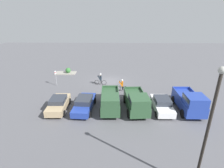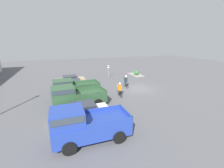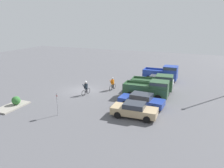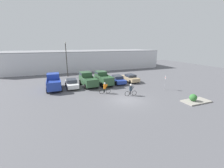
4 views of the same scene
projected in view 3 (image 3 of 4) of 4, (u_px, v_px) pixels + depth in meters
The scene contains 12 objects.
ground_plane at pixel (82, 91), 28.58m from camera, with size 80.00×80.00×0.00m, color #56565B.
pickup_truck_0 at pixel (163, 73), 32.76m from camera, with size 2.29×4.99×2.37m.
sedan_0 at pixel (157, 81), 30.53m from camera, with size 1.97×4.39×1.44m.
pickup_truck_1 at pixel (155, 83), 27.84m from camera, with size 2.59×5.30×2.24m.
pickup_truck_2 at pixel (149, 89), 25.41m from camera, with size 2.31×5.21×2.21m.
sedan_1 at pixel (141, 100), 23.08m from camera, with size 2.14×4.86×1.43m.
sedan_2 at pixel (134, 110), 20.57m from camera, with size 2.06×4.38×1.42m.
cyclist_0 at pixel (86, 88), 26.77m from camera, with size 1.79×0.49×1.76m.
cyclist_1 at pixel (112, 83), 28.68m from camera, with size 1.72×0.49×1.72m.
fire_lane_sign at pixel (57, 102), 20.77m from camera, with size 0.15×0.28×2.32m.
curb_island at pixel (12, 107), 23.06m from camera, with size 3.53×1.82×0.15m, color gray.
shrub at pixel (16, 100), 23.31m from camera, with size 0.91×0.91×0.91m.
Camera 3 is at (23.50, 14.23, 8.82)m, focal length 35.00 mm.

